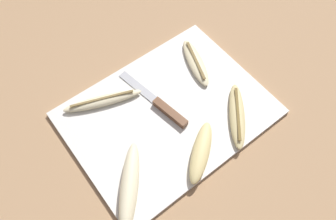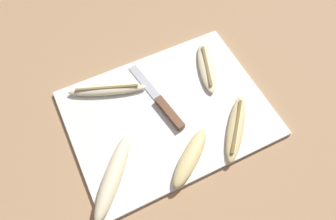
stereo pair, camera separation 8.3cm
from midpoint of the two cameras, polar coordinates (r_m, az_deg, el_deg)
ground_plane at (r=0.85m, az=2.79°, el=-0.98°), size 4.00×4.00×0.00m
cutting_board at (r=0.84m, az=2.80°, el=-0.78°), size 0.50×0.38×0.01m
knife at (r=0.84m, az=2.41°, el=0.35°), size 0.06×0.24×0.02m
banana_cream_curved at (r=0.91m, az=9.32°, el=7.08°), size 0.09×0.17×0.02m
banana_bright_far at (r=0.75m, az=-6.46°, el=-11.82°), size 0.17×0.18×0.04m
banana_spotted_left at (r=0.83m, az=14.55°, el=-3.26°), size 0.15×0.17×0.02m
banana_golden_short at (r=0.77m, az=7.01°, el=-8.45°), size 0.15×0.13×0.03m
banana_pale_long at (r=0.87m, az=-7.86°, el=3.27°), size 0.20×0.10×0.02m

